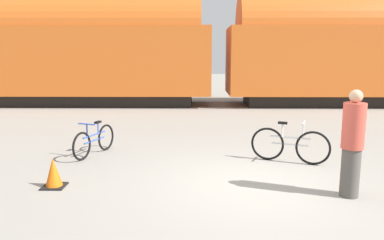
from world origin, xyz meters
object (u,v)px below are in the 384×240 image
(freight_train, at_px, (219,49))
(bicycle_blue, at_px, (94,141))
(bicycle_silver, at_px, (290,145))
(traffic_cone, at_px, (54,174))
(person_in_red, at_px, (352,144))

(freight_train, height_order, bicycle_blue, freight_train)
(bicycle_silver, height_order, bicycle_blue, bicycle_silver)
(bicycle_blue, xyz_separation_m, traffic_cone, (-0.15, -2.23, -0.10))
(bicycle_silver, height_order, traffic_cone, bicycle_silver)
(person_in_red, distance_m, traffic_cone, 5.28)
(bicycle_silver, relative_size, person_in_red, 0.90)
(freight_train, bearing_deg, traffic_cone, -107.77)
(freight_train, bearing_deg, bicycle_blue, -110.89)
(person_in_red, height_order, traffic_cone, person_in_red)
(bicycle_silver, relative_size, bicycle_blue, 1.04)
(person_in_red, bearing_deg, bicycle_silver, 150.17)
(freight_train, xyz_separation_m, person_in_red, (1.55, -11.83, -1.75))
(bicycle_silver, distance_m, person_in_red, 2.17)
(freight_train, relative_size, bicycle_blue, 30.23)
(freight_train, bearing_deg, person_in_red, -82.53)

